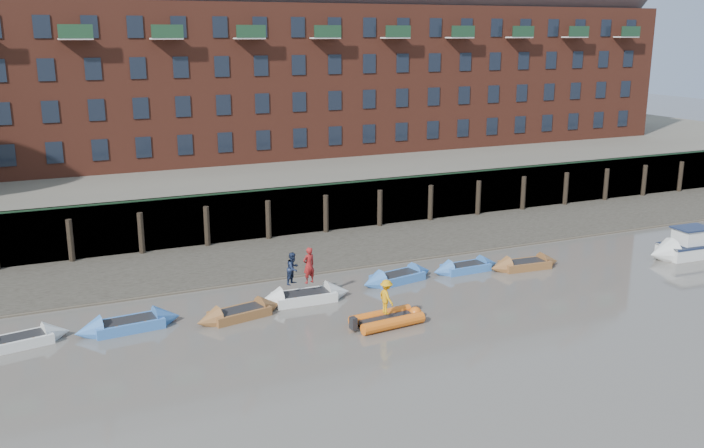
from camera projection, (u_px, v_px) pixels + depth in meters
ground at (485, 369)px, 29.80m from camera, size 220.00×220.00×0.00m
foreshore at (319, 251)px, 45.70m from camera, size 110.00×8.00×0.50m
mud_band at (341, 267)px, 42.70m from camera, size 110.00×1.60×0.10m
river_wall at (294, 211)px, 49.17m from camera, size 110.00×1.23×3.30m
bank_terrace at (238, 176)px, 61.20m from camera, size 110.00×28.00×3.20m
apartment_terrace at (229, 35)px, 59.27m from camera, size 80.60×15.56×20.98m
rowboat_0 at (17, 341)px, 31.86m from camera, size 4.50×2.03×1.26m
rowboat_1 at (129, 325)px, 33.64m from camera, size 4.80×1.76×1.37m
rowboat_2 at (240, 313)px, 35.02m from camera, size 4.52×2.14×1.26m
rowboat_3 at (304, 297)px, 37.13m from camera, size 4.84×1.56×1.39m
rowboat_4 at (398, 277)px, 40.12m from camera, size 4.66×2.11×1.30m
rowboat_5 at (466, 267)px, 41.86m from camera, size 4.20×1.29×1.21m
rowboat_6 at (525, 265)px, 42.34m from camera, size 4.46×1.60×1.27m
rib_tender at (389, 319)px, 34.27m from camera, size 3.55×1.93×0.60m
motor_launch at (683, 248)px, 44.35m from camera, size 5.67×2.10×2.31m
person_rower_a at (309, 265)px, 36.88m from camera, size 0.77×0.61×1.84m
person_rower_b at (293, 268)px, 36.73m from camera, size 1.01×0.97×1.63m
person_rib_crew at (386, 297)px, 33.89m from camera, size 0.64×1.07×1.61m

